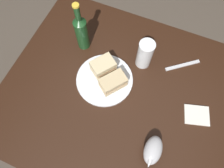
{
  "coord_description": "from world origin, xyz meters",
  "views": [
    {
      "loc": [
        0.09,
        -0.32,
        1.65
      ],
      "look_at": [
        -0.05,
        0.02,
        0.78
      ],
      "focal_mm": 32.45,
      "sensor_mm": 36.0,
      "label": 1
    }
  ],
  "objects_px": {
    "sandwich_half_left": "(113,82)",
    "gravy_boat": "(153,150)",
    "cider_bottle": "(81,32)",
    "napkin": "(197,115)",
    "pint_glass": "(144,55)",
    "fork": "(182,65)",
    "sandwich_half_right": "(103,66)",
    "plate": "(105,80)"
  },
  "relations": [
    {
      "from": "sandwich_half_left",
      "to": "gravy_boat",
      "type": "bearing_deg",
      "value": -38.98
    },
    {
      "from": "sandwich_half_left",
      "to": "cider_bottle",
      "type": "height_order",
      "value": "cider_bottle"
    },
    {
      "from": "gravy_boat",
      "to": "pint_glass",
      "type": "bearing_deg",
      "value": 114.31
    },
    {
      "from": "gravy_boat",
      "to": "napkin",
      "type": "distance_m",
      "value": 0.27
    },
    {
      "from": "pint_glass",
      "to": "napkin",
      "type": "xyz_separation_m",
      "value": [
        0.32,
        -0.16,
        -0.06
      ]
    },
    {
      "from": "plate",
      "to": "sandwich_half_right",
      "type": "xyz_separation_m",
      "value": [
        -0.02,
        0.04,
        0.04
      ]
    },
    {
      "from": "cider_bottle",
      "to": "sandwich_half_left",
      "type": "bearing_deg",
      "value": -34.66
    },
    {
      "from": "gravy_boat",
      "to": "fork",
      "type": "distance_m",
      "value": 0.45
    },
    {
      "from": "sandwich_half_right",
      "to": "napkin",
      "type": "bearing_deg",
      "value": -5.14
    },
    {
      "from": "fork",
      "to": "sandwich_half_right",
      "type": "bearing_deg",
      "value": -11.15
    },
    {
      "from": "sandwich_half_right",
      "to": "fork",
      "type": "distance_m",
      "value": 0.4
    },
    {
      "from": "sandwich_half_right",
      "to": "pint_glass",
      "type": "height_order",
      "value": "pint_glass"
    },
    {
      "from": "pint_glass",
      "to": "napkin",
      "type": "relative_size",
      "value": 1.45
    },
    {
      "from": "pint_glass",
      "to": "fork",
      "type": "xyz_separation_m",
      "value": [
        0.19,
        0.06,
        -0.06
      ]
    },
    {
      "from": "pint_glass",
      "to": "cider_bottle",
      "type": "distance_m",
      "value": 0.32
    },
    {
      "from": "pint_glass",
      "to": "fork",
      "type": "height_order",
      "value": "pint_glass"
    },
    {
      "from": "sandwich_half_left",
      "to": "gravy_boat",
      "type": "distance_m",
      "value": 0.34
    },
    {
      "from": "sandwich_half_right",
      "to": "fork",
      "type": "xyz_separation_m",
      "value": [
        0.35,
        0.18,
        -0.04
      ]
    },
    {
      "from": "napkin",
      "to": "fork",
      "type": "relative_size",
      "value": 0.61
    },
    {
      "from": "gravy_boat",
      "to": "fork",
      "type": "xyz_separation_m",
      "value": [
        0.01,
        0.45,
        -0.04
      ]
    },
    {
      "from": "plate",
      "to": "sandwich_half_right",
      "type": "bearing_deg",
      "value": 119.43
    },
    {
      "from": "sandwich_half_right",
      "to": "gravy_boat",
      "type": "relative_size",
      "value": 1.0
    },
    {
      "from": "cider_bottle",
      "to": "napkin",
      "type": "relative_size",
      "value": 2.54
    },
    {
      "from": "pint_glass",
      "to": "fork",
      "type": "distance_m",
      "value": 0.21
    },
    {
      "from": "plate",
      "to": "cider_bottle",
      "type": "relative_size",
      "value": 0.97
    },
    {
      "from": "sandwich_half_left",
      "to": "napkin",
      "type": "xyz_separation_m",
      "value": [
        0.4,
        0.01,
        -0.04
      ]
    },
    {
      "from": "plate",
      "to": "napkin",
      "type": "bearing_deg",
      "value": 0.16
    },
    {
      "from": "pint_glass",
      "to": "sandwich_half_right",
      "type": "bearing_deg",
      "value": -143.6
    },
    {
      "from": "sandwich_half_left",
      "to": "fork",
      "type": "xyz_separation_m",
      "value": [
        0.28,
        0.23,
        -0.04
      ]
    },
    {
      "from": "cider_bottle",
      "to": "napkin",
      "type": "bearing_deg",
      "value": -12.88
    },
    {
      "from": "pint_glass",
      "to": "gravy_boat",
      "type": "distance_m",
      "value": 0.43
    },
    {
      "from": "cider_bottle",
      "to": "fork",
      "type": "xyz_separation_m",
      "value": [
        0.51,
        0.08,
        -0.11
      ]
    },
    {
      "from": "napkin",
      "to": "fork",
      "type": "distance_m",
      "value": 0.25
    },
    {
      "from": "sandwich_half_left",
      "to": "fork",
      "type": "bearing_deg",
      "value": 40.28
    },
    {
      "from": "napkin",
      "to": "fork",
      "type": "xyz_separation_m",
      "value": [
        -0.13,
        0.22,
        -0.0
      ]
    },
    {
      "from": "plate",
      "to": "fork",
      "type": "xyz_separation_m",
      "value": [
        0.33,
        0.22,
        -0.0
      ]
    },
    {
      "from": "fork",
      "to": "plate",
      "type": "bearing_deg",
      "value": -3.78
    },
    {
      "from": "napkin",
      "to": "plate",
      "type": "bearing_deg",
      "value": -179.84
    },
    {
      "from": "gravy_boat",
      "to": "fork",
      "type": "height_order",
      "value": "gravy_boat"
    },
    {
      "from": "plate",
      "to": "sandwich_half_right",
      "type": "distance_m",
      "value": 0.06
    },
    {
      "from": "pint_glass",
      "to": "gravy_boat",
      "type": "height_order",
      "value": "pint_glass"
    },
    {
      "from": "plate",
      "to": "pint_glass",
      "type": "distance_m",
      "value": 0.22
    }
  ]
}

